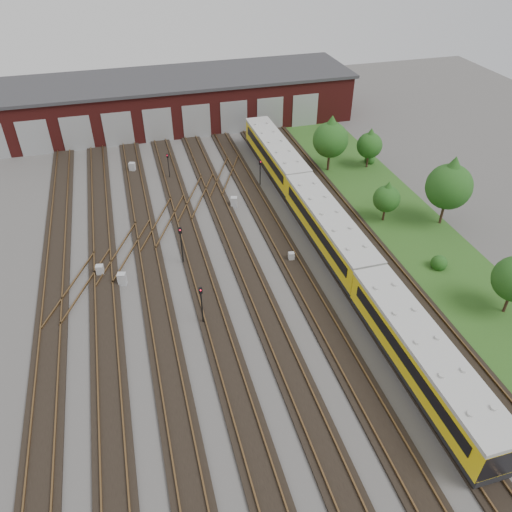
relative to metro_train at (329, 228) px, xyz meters
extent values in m
plane|color=#464341|center=(-10.00, -5.96, -2.00)|extent=(120.00, 120.00, 0.00)
cube|color=black|center=(-24.00, -5.96, -1.91)|extent=(2.40, 70.00, 0.18)
cube|color=brown|center=(-24.72, -5.96, -1.75)|extent=(0.10, 70.00, 0.15)
cube|color=brown|center=(-23.28, -5.96, -1.75)|extent=(0.10, 70.00, 0.15)
cube|color=black|center=(-20.00, -5.96, -1.91)|extent=(2.40, 70.00, 0.18)
cube|color=brown|center=(-20.72, -5.96, -1.75)|extent=(0.10, 70.00, 0.15)
cube|color=brown|center=(-19.28, -5.96, -1.75)|extent=(0.10, 70.00, 0.15)
cube|color=black|center=(-16.00, -5.96, -1.91)|extent=(2.40, 70.00, 0.18)
cube|color=brown|center=(-16.72, -5.96, -1.75)|extent=(0.10, 70.00, 0.15)
cube|color=brown|center=(-15.28, -5.96, -1.75)|extent=(0.10, 70.00, 0.15)
cube|color=black|center=(-12.00, -5.96, -1.91)|extent=(2.40, 70.00, 0.18)
cube|color=brown|center=(-12.72, -5.96, -1.75)|extent=(0.10, 70.00, 0.15)
cube|color=brown|center=(-11.28, -5.96, -1.75)|extent=(0.10, 70.00, 0.15)
cube|color=black|center=(-8.00, -5.96, -1.91)|extent=(2.40, 70.00, 0.18)
cube|color=brown|center=(-8.72, -5.96, -1.75)|extent=(0.10, 70.00, 0.15)
cube|color=brown|center=(-7.28, -5.96, -1.75)|extent=(0.10, 70.00, 0.15)
cube|color=black|center=(-4.00, -5.96, -1.91)|extent=(2.40, 70.00, 0.18)
cube|color=brown|center=(-4.72, -5.96, -1.75)|extent=(0.10, 70.00, 0.15)
cube|color=brown|center=(-3.28, -5.96, -1.75)|extent=(0.10, 70.00, 0.15)
cube|color=black|center=(0.00, -5.96, -1.91)|extent=(2.40, 70.00, 0.18)
cube|color=brown|center=(-0.72, -5.96, -1.75)|extent=(0.10, 70.00, 0.15)
cube|color=brown|center=(0.72, -5.96, -1.75)|extent=(0.10, 70.00, 0.15)
cube|color=black|center=(4.00, -5.96, -1.91)|extent=(2.40, 70.00, 0.18)
cube|color=brown|center=(3.28, -5.96, -1.75)|extent=(0.10, 70.00, 0.15)
cube|color=brown|center=(4.72, -5.96, -1.75)|extent=(0.10, 70.00, 0.15)
cube|color=brown|center=(-18.00, 4.04, -1.75)|extent=(5.40, 9.62, 0.15)
cube|color=brown|center=(-14.00, 8.04, -1.75)|extent=(5.40, 9.62, 0.15)
cube|color=brown|center=(-10.00, 12.04, -1.75)|extent=(5.40, 9.62, 0.15)
cube|color=brown|center=(-22.00, 0.04, -1.75)|extent=(5.40, 9.62, 0.15)
cube|color=brown|center=(-6.00, 16.04, -1.75)|extent=(5.40, 9.62, 0.15)
cube|color=#531614|center=(-10.00, 34.04, 1.00)|extent=(50.00, 12.00, 6.00)
cube|color=#303033|center=(-10.00, 34.04, 4.15)|extent=(51.00, 12.50, 0.40)
cube|color=#989A9D|center=(-27.00, 28.02, 0.20)|extent=(3.60, 0.12, 4.40)
cube|color=#989A9D|center=(-22.00, 28.02, 0.20)|extent=(3.60, 0.12, 4.40)
cube|color=#989A9D|center=(-17.00, 28.02, 0.20)|extent=(3.60, 0.12, 4.40)
cube|color=#989A9D|center=(-12.00, 28.02, 0.20)|extent=(3.60, 0.12, 4.40)
cube|color=#989A9D|center=(-7.00, 28.02, 0.20)|extent=(3.60, 0.12, 4.40)
cube|color=#989A9D|center=(-2.00, 28.02, 0.20)|extent=(3.60, 0.12, 4.40)
cube|color=#989A9D|center=(3.00, 28.02, 0.20)|extent=(3.60, 0.12, 4.40)
cube|color=#989A9D|center=(8.00, 28.02, 0.20)|extent=(3.60, 0.12, 4.40)
cube|color=#274F1A|center=(9.00, 4.04, -1.98)|extent=(8.00, 55.00, 0.05)
cube|color=black|center=(0.00, -16.00, -1.36)|extent=(2.51, 15.80, 0.63)
cube|color=yellow|center=(0.00, -16.00, 0.12)|extent=(2.83, 15.80, 2.32)
cube|color=#AFB0AB|center=(0.00, -16.00, 1.43)|extent=(2.93, 15.80, 0.32)
cube|color=black|center=(-1.39, -16.01, 0.38)|extent=(0.14, 13.89, 0.89)
cube|color=black|center=(1.39, -15.99, 0.38)|extent=(0.14, 13.89, 0.89)
cube|color=black|center=(0.00, 0.00, -1.36)|extent=(2.51, 15.80, 0.63)
cube|color=yellow|center=(0.00, 0.00, 0.12)|extent=(2.83, 15.80, 2.32)
cube|color=#AFB0AB|center=(0.00, 0.00, 1.43)|extent=(2.93, 15.80, 0.32)
cube|color=black|center=(-1.39, -0.01, 0.38)|extent=(0.14, 13.89, 0.89)
cube|color=black|center=(1.39, 0.01, 0.38)|extent=(0.14, 13.89, 0.89)
cube|color=black|center=(0.00, 16.00, -1.36)|extent=(2.51, 15.80, 0.63)
cube|color=yellow|center=(0.00, 16.00, 0.12)|extent=(2.83, 15.80, 2.32)
cube|color=#AFB0AB|center=(0.00, 16.00, 1.43)|extent=(2.93, 15.80, 0.32)
cube|color=black|center=(-1.39, 15.99, 0.38)|extent=(0.14, 13.89, 0.89)
cube|color=black|center=(1.39, 16.01, 0.38)|extent=(0.14, 13.89, 0.89)
cylinder|color=black|center=(-12.89, -6.90, -0.51)|extent=(0.10, 0.10, 2.99)
cube|color=black|center=(-12.89, -6.90, 1.25)|extent=(0.27, 0.17, 0.52)
sphere|color=red|center=(-12.89, -7.01, 1.35)|extent=(0.13, 0.13, 0.13)
cylinder|color=black|center=(-13.16, 1.01, -0.41)|extent=(0.11, 0.11, 3.17)
cube|color=black|center=(-13.16, 1.01, 1.46)|extent=(0.29, 0.17, 0.57)
sphere|color=red|center=(-13.16, 0.90, 1.57)|extent=(0.14, 0.14, 0.14)
cylinder|color=black|center=(-12.15, 17.35, -0.72)|extent=(0.09, 0.09, 2.57)
cube|color=black|center=(-12.15, 17.35, 0.79)|extent=(0.26, 0.22, 0.45)
sphere|color=red|center=(-12.15, 17.26, 0.88)|extent=(0.11, 0.11, 0.11)
cylinder|color=black|center=(-2.64, 13.18, -0.77)|extent=(0.10, 0.10, 2.45)
cube|color=black|center=(-2.64, 13.18, 0.70)|extent=(0.27, 0.20, 0.49)
sphere|color=red|center=(-2.64, 13.08, 0.80)|extent=(0.12, 0.12, 0.12)
cube|color=#ABADB0|center=(-20.21, 1.23, -1.49)|extent=(0.70, 0.61, 1.03)
cube|color=#ABADB0|center=(-16.08, 20.25, -1.45)|extent=(0.83, 0.77, 1.11)
cube|color=#ABADB0|center=(-18.47, -0.52, -1.44)|extent=(0.79, 0.71, 1.12)
cube|color=#ABADB0|center=(-6.56, 9.29, -1.45)|extent=(0.80, 0.72, 1.10)
cube|color=#ABADB0|center=(-3.88, -1.17, -1.58)|extent=(0.55, 0.48, 0.85)
cylinder|color=#362118|center=(6.00, 14.46, -0.97)|extent=(0.27, 0.27, 2.06)
sphere|color=#164714|center=(6.00, 14.46, 1.77)|extent=(4.00, 4.00, 4.00)
cone|color=#164714|center=(6.00, 14.46, 3.20)|extent=(3.43, 3.43, 2.86)
cylinder|color=#362118|center=(10.73, 13.94, -1.25)|extent=(0.22, 0.22, 1.51)
sphere|color=#164714|center=(10.73, 13.94, 0.76)|extent=(2.93, 2.93, 2.93)
cone|color=#164714|center=(10.73, 13.94, 1.81)|extent=(2.51, 2.51, 2.09)
cylinder|color=#362118|center=(12.25, 0.70, -0.89)|extent=(0.26, 0.26, 2.23)
sphere|color=#164714|center=(12.25, 0.70, 2.08)|extent=(4.33, 4.33, 4.33)
cone|color=#164714|center=(12.25, 0.70, 3.62)|extent=(3.71, 3.71, 3.09)
cylinder|color=#362118|center=(7.10, 2.70, -1.33)|extent=(0.23, 0.23, 1.35)
sphere|color=#164714|center=(7.10, 2.70, 0.46)|extent=(2.62, 2.62, 2.62)
cone|color=#164714|center=(7.10, 2.70, 1.40)|extent=(2.24, 2.24, 1.87)
cylinder|color=#362118|center=(9.95, -11.95, -1.11)|extent=(0.22, 0.22, 1.79)
sphere|color=#164714|center=(8.12, -5.60, -1.29)|extent=(1.41, 1.41, 1.41)
sphere|color=#164714|center=(8.05, 18.11, -1.27)|extent=(1.47, 1.47, 1.47)
sphere|color=#164714|center=(11.55, 14.85, -1.38)|extent=(1.24, 1.24, 1.24)
camera|label=1|loc=(-16.42, -34.46, 24.61)|focal=35.00mm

